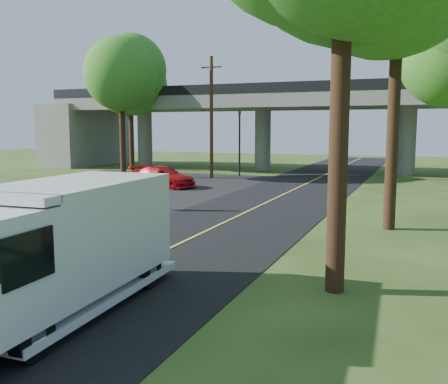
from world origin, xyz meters
The scene contains 12 objects.
ground centered at (0.00, 0.00, 0.00)m, with size 120.00×120.00×0.00m, color #2B3E16.
road centered at (0.00, 10.00, 0.01)m, with size 7.00×90.00×0.02m, color black.
parking_lot centered at (-11.00, 18.00, 0.01)m, with size 16.00×18.00×0.01m, color black.
lane_line centered at (0.00, 10.00, 0.03)m, with size 0.12×90.00×0.01m, color gold.
overpass centered at (0.00, 32.00, 4.56)m, with size 54.00×10.00×7.30m.
traffic_signal centered at (-6.00, 26.00, 3.20)m, with size 0.18×0.22×5.20m.
utility_pole centered at (-7.50, 24.00, 4.59)m, with size 1.60×0.26×9.00m.
tree_left_lot centered at (-13.79, 21.84, 7.90)m, with size 5.60×5.50×10.50m.
tree_left_far centered at (-16.79, 27.84, 7.45)m, with size 5.26×5.16×9.89m.
step_van centered at (0.45, -2.49, 1.45)m, with size 2.61×6.46×2.67m.
red_sedan centered at (-8.16, 17.60, 0.67)m, with size 1.88×4.63×1.34m, color #B70B10.
pedestrian centered at (-3.80, 9.56, 0.94)m, with size 0.68×0.45×1.87m, color gray.
Camera 1 is at (7.29, -10.44, 3.80)m, focal length 40.00 mm.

